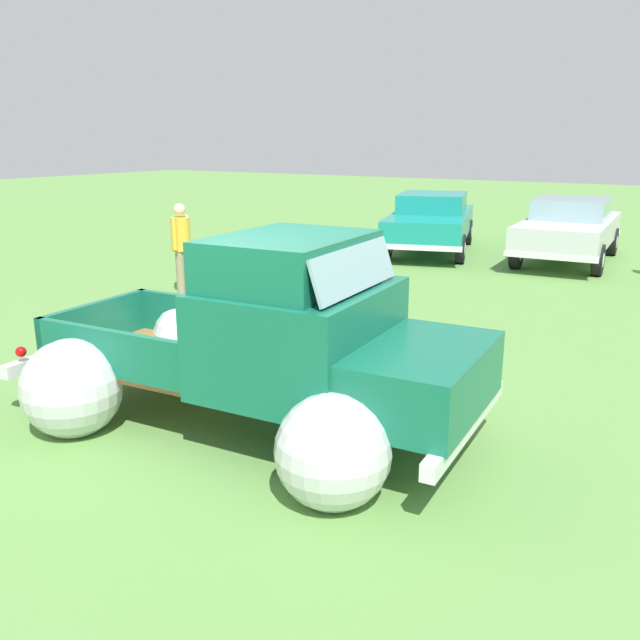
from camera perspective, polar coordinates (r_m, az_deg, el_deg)
The scene contains 6 objects.
ground_plane at distance 6.82m, azimuth -6.43°, elevation -8.70°, with size 80.00×80.00×0.00m, color #609347.
vintage_pickup_truck at distance 6.35m, azimuth -3.73°, elevation -3.15°, with size 4.75×3.03×1.96m.
show_car_0 at distance 17.07m, azimuth 9.42°, elevation 8.39°, with size 3.15×4.98×1.43m.
show_car_1 at distance 16.45m, azimuth 20.43°, elevation 7.39°, with size 2.15×4.61×1.43m.
spectator_1 at distance 12.40m, azimuth -11.72°, elevation 6.43°, with size 0.41×0.54×1.63m.
lane_cone_0 at distance 9.99m, azimuth -14.22°, elevation 0.57°, with size 0.36×0.36×0.63m.
Camera 1 is at (3.96, -4.83, 2.76)m, focal length 37.63 mm.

